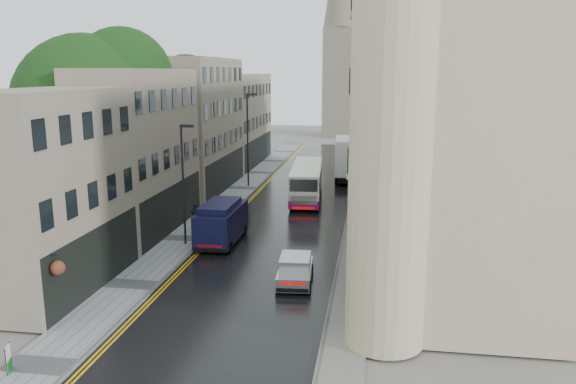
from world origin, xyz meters
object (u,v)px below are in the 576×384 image
(tree_far, at_px, (165,125))
(white_lorry, at_px, (336,162))
(white_van, at_px, (203,231))
(pedestrian, at_px, (196,216))
(silver_hatchback, at_px, (278,278))
(tree_near, at_px, (90,132))
(navy_van, at_px, (197,229))
(cream_bus, at_px, (291,189))
(lamp_post_near, at_px, (183,186))
(lamp_post_far, at_px, (248,141))
(estate_sign, at_px, (8,359))

(tree_far, bearing_deg, white_lorry, 24.45)
(white_van, bearing_deg, pedestrian, 105.66)
(pedestrian, bearing_deg, silver_hatchback, 118.41)
(tree_far, distance_m, silver_hatchback, 26.38)
(tree_near, bearing_deg, navy_van, -19.46)
(white_van, xyz_separation_m, navy_van, (0.00, -1.07, 0.47))
(white_van, bearing_deg, tree_near, 158.13)
(white_lorry, bearing_deg, pedestrian, -117.69)
(cream_bus, distance_m, white_lorry, 10.59)
(white_lorry, relative_size, silver_hatchback, 2.15)
(white_lorry, distance_m, lamp_post_near, 23.30)
(navy_van, height_order, lamp_post_far, lamp_post_far)
(silver_hatchback, bearing_deg, cream_bus, 92.41)
(white_lorry, distance_m, white_van, 22.75)
(white_lorry, relative_size, pedestrian, 4.41)
(cream_bus, distance_m, navy_van, 13.17)
(white_van, height_order, lamp_post_far, lamp_post_far)
(tree_far, relative_size, pedestrian, 6.56)
(lamp_post_far, bearing_deg, silver_hatchback, -95.07)
(tree_near, relative_size, white_lorry, 1.66)
(white_van, bearing_deg, navy_van, -99.30)
(tree_far, xyz_separation_m, white_van, (7.90, -14.83, -5.27))
(pedestrian, bearing_deg, white_van, 106.51)
(cream_bus, xyz_separation_m, white_lorry, (2.97, 10.14, 0.74))
(navy_van, bearing_deg, lamp_post_near, 141.34)
(estate_sign, bearing_deg, lamp_post_far, 66.58)
(white_lorry, distance_m, navy_van, 23.74)
(pedestrian, bearing_deg, estate_sign, 78.93)
(tree_far, xyz_separation_m, cream_bus, (11.93, -3.36, -4.75))
(tree_near, bearing_deg, pedestrian, 11.55)
(navy_van, distance_m, pedestrian, 4.54)
(tree_near, height_order, tree_far, tree_near)
(white_van, bearing_deg, tree_far, 108.75)
(white_lorry, height_order, lamp_post_near, lamp_post_near)
(cream_bus, height_order, white_lorry, white_lorry)
(white_van, xyz_separation_m, lamp_post_near, (-1.10, -0.17, 2.95))
(tree_far, xyz_separation_m, silver_hatchback, (13.96, -21.71, -5.48))
(tree_far, height_order, lamp_post_near, tree_far)
(white_van, distance_m, lamp_post_near, 3.16)
(cream_bus, bearing_deg, silver_hatchback, -87.93)
(silver_hatchback, bearing_deg, white_van, 127.50)
(tree_near, bearing_deg, tree_far, 88.68)
(white_van, bearing_deg, white_lorry, 62.75)
(pedestrian, distance_m, lamp_post_far, 15.82)
(pedestrian, height_order, estate_sign, pedestrian)
(tree_far, relative_size, navy_van, 2.25)
(tree_far, relative_size, estate_sign, 12.68)
(navy_van, relative_size, pedestrian, 2.92)
(cream_bus, bearing_deg, tree_near, -146.02)
(tree_near, bearing_deg, estate_sign, -72.08)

